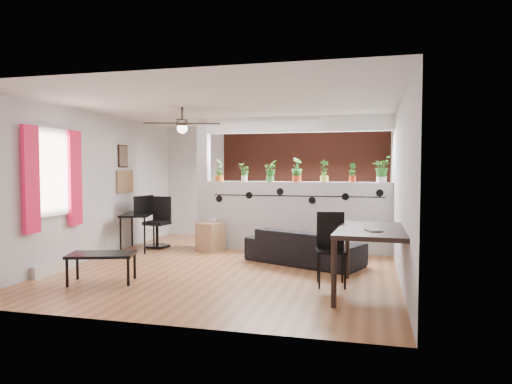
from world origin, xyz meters
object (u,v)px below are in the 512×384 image
object	(u,v)px
potted_plant_5	(353,172)
dining_table	(376,235)
potted_plant_3	(297,169)
computer_desk	(138,217)
potted_plant_0	(219,169)
ceiling_fan	(182,125)
potted_plant_1	(244,172)
folding_chair	(331,242)
potted_plant_2	(270,170)
cup	(213,220)
potted_plant_6	(382,168)
coffee_table	(102,256)
sofa	(304,247)
potted_plant_4	(324,170)
cube_shelf	(210,236)
office_chair	(159,226)

from	to	relation	value
potted_plant_5	dining_table	size ratio (longest dim) A/B	0.23
potted_plant_3	computer_desk	distance (m)	3.26
potted_plant_0	ceiling_fan	bearing A→B (deg)	-90.64
potted_plant_1	folding_chair	distance (m)	3.20
potted_plant_2	cup	world-z (taller)	potted_plant_2
potted_plant_6	computer_desk	xyz separation A→B (m)	(-4.63, -0.64, -0.95)
potted_plant_5	coffee_table	world-z (taller)	potted_plant_5
potted_plant_0	cup	size ratio (longest dim) A/B	3.81
sofa	dining_table	size ratio (longest dim) A/B	1.18
potted_plant_4	coffee_table	size ratio (longest dim) A/B	0.43
potted_plant_1	dining_table	world-z (taller)	potted_plant_1
potted_plant_0	potted_plant_1	distance (m)	0.53
sofa	potted_plant_6	bearing A→B (deg)	-115.26
sofa	cube_shelf	world-z (taller)	sofa
potted_plant_2	potted_plant_4	distance (m)	1.05
sofa	office_chair	distance (m)	3.21
cube_shelf	coffee_table	distance (m)	2.83
ceiling_fan	potted_plant_4	distance (m)	2.88
potted_plant_5	cube_shelf	size ratio (longest dim) A/B	0.66
potted_plant_0	folding_chair	distance (m)	3.56
potted_plant_0	coffee_table	bearing A→B (deg)	-102.57
sofa	coffee_table	world-z (taller)	sofa
potted_plant_0	cup	distance (m)	1.06
cube_shelf	cup	xyz separation A→B (m)	(0.05, 0.00, 0.32)
cube_shelf	potted_plant_4	bearing A→B (deg)	32.72
cube_shelf	folding_chair	world-z (taller)	folding_chair
potted_plant_6	cube_shelf	world-z (taller)	potted_plant_6
potted_plant_3	potted_plant_6	xyz separation A→B (m)	(1.58, -0.00, 0.01)
potted_plant_5	computer_desk	world-z (taller)	potted_plant_5
potted_plant_5	potted_plant_0	bearing A→B (deg)	180.00
office_chair	dining_table	distance (m)	4.92
cube_shelf	office_chair	xyz separation A→B (m)	(-1.13, 0.06, 0.17)
potted_plant_0	potted_plant_1	size ratio (longest dim) A/B	1.30
potted_plant_3	coffee_table	distance (m)	4.04
potted_plant_3	coffee_table	world-z (taller)	potted_plant_3
potted_plant_4	computer_desk	distance (m)	3.75
potted_plant_6	sofa	size ratio (longest dim) A/B	0.26
folding_chair	potted_plant_1	bearing A→B (deg)	128.58
potted_plant_2	sofa	size ratio (longest dim) A/B	0.22
potted_plant_3	dining_table	world-z (taller)	potted_plant_3
cup	office_chair	xyz separation A→B (m)	(-1.18, 0.06, -0.15)
potted_plant_1	potted_plant_2	xyz separation A→B (m)	(0.53, 0.00, 0.03)
potted_plant_3	potted_plant_6	size ratio (longest dim) A/B	0.95
potted_plant_5	cup	xyz separation A→B (m)	(-2.66, -0.34, -0.95)
cup	coffee_table	distance (m)	2.85
potted_plant_4	potted_plant_5	world-z (taller)	potted_plant_4
potted_plant_6	coffee_table	bearing A→B (deg)	-141.13
dining_table	folding_chair	distance (m)	0.72
potted_plant_4	potted_plant_5	size ratio (longest dim) A/B	1.19
ceiling_fan	potted_plant_3	world-z (taller)	ceiling_fan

